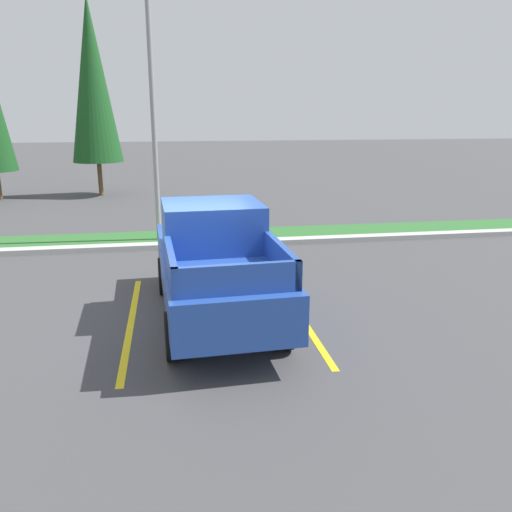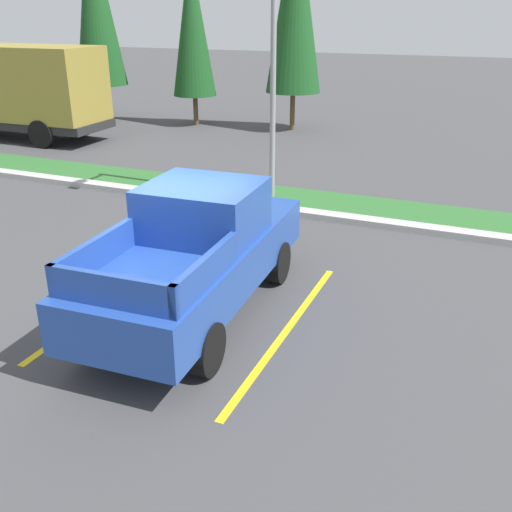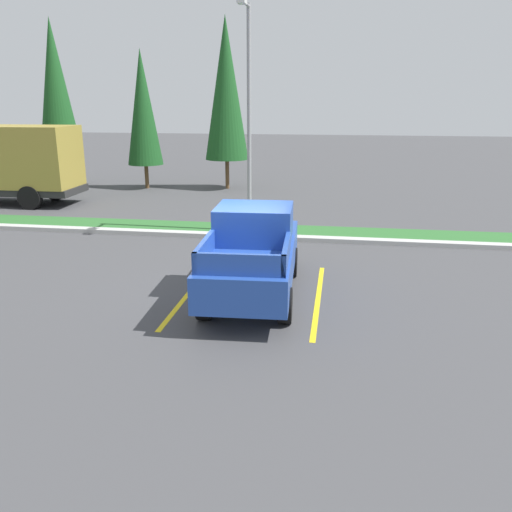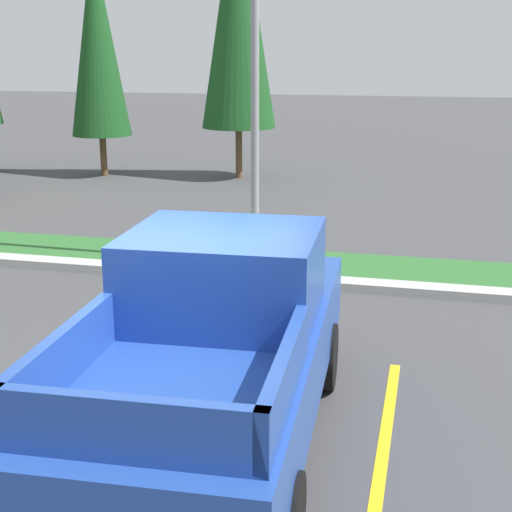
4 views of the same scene
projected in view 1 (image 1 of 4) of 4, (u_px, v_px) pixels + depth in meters
ground_plane at (186, 313)px, 9.87m from camera, size 120.00×120.00×0.00m
parking_line_near at (131, 322)px, 9.46m from camera, size 0.12×4.80×0.01m
parking_line_far at (298, 312)px, 9.93m from camera, size 0.12×4.80×0.01m
curb_strip at (180, 245)px, 14.60m from camera, size 56.00×0.40×0.15m
grass_median at (179, 238)px, 15.66m from camera, size 56.00×1.80×0.06m
pickup_truck_main at (215, 262)px, 9.47m from camera, size 2.17×5.32×2.10m
street_light at (152, 90)px, 14.12m from camera, size 0.24×1.49×7.39m
cypress_tree_center at (92, 81)px, 22.44m from camera, size 2.20×2.20×8.45m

